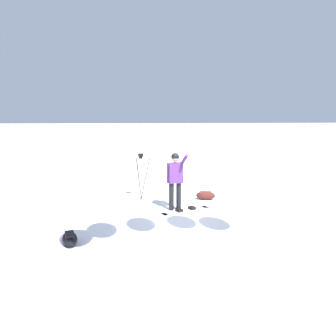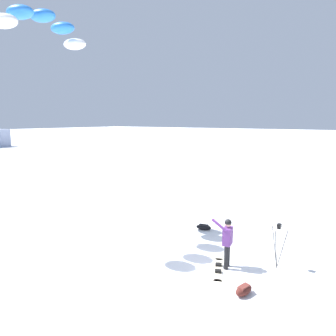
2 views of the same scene
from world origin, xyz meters
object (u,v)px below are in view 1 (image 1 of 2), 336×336
object	(u,v)px
snowboarder	(175,176)
camera_tripod	(141,167)
snowboard	(186,210)
gear_bag_small	(70,238)
gear_bag_large	(206,195)

from	to	relation	value
snowboarder	camera_tripod	size ratio (longest dim) A/B	1.12
snowboard	camera_tripod	xyz separation A→B (m)	(-1.52, -1.18, 1.04)
snowboard	gear_bag_small	size ratio (longest dim) A/B	2.33
camera_tripod	snowboard	bearing A→B (deg)	37.91
gear_bag_large	camera_tripod	distance (m)	2.28
snowboard	gear_bag_small	distance (m)	3.51
gear_bag_large	gear_bag_small	xyz separation A→B (m)	(3.21, -3.74, -0.02)
snowboarder	snowboard	distance (m)	1.03
snowboarder	gear_bag_large	distance (m)	1.76
snowboarder	gear_bag_large	world-z (taller)	snowboarder
camera_tripod	gear_bag_large	bearing A→B (deg)	80.55
snowboard	snowboarder	bearing A→B (deg)	-119.46
gear_bag_small	camera_tripod	bearing A→B (deg)	154.74
snowboard	gear_bag_small	world-z (taller)	gear_bag_small
camera_tripod	gear_bag_small	bearing A→B (deg)	-25.26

